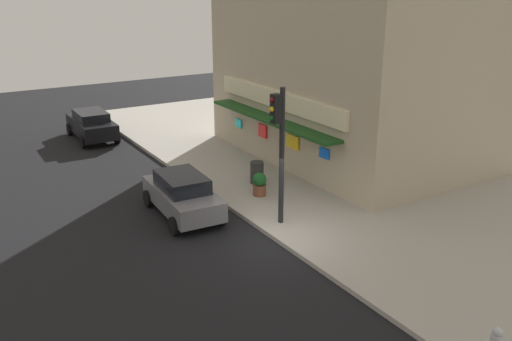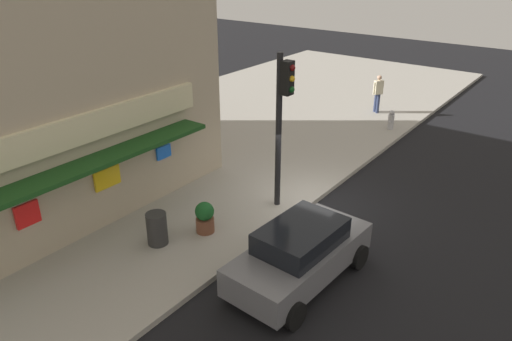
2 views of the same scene
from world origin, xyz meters
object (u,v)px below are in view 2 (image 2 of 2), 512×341
at_px(fire_hydrant, 391,120).
at_px(traffic_light, 282,112).
at_px(pedestrian, 378,92).
at_px(trash_can, 157,229).
at_px(potted_plant_by_doorway, 205,217).
at_px(parked_car_grey, 300,253).

bearing_deg(fire_hydrant, traffic_light, 179.89).
relative_size(traffic_light, pedestrian, 2.60).
distance_m(traffic_light, trash_can, 4.78).
relative_size(traffic_light, potted_plant_by_doorway, 5.13).
height_order(trash_can, pedestrian, pedestrian).
bearing_deg(parked_car_grey, fire_hydrant, 11.81).
xyz_separation_m(trash_can, parked_car_grey, (1.11, -3.83, 0.19)).
xyz_separation_m(pedestrian, potted_plant_by_doorway, (-13.04, -0.66, -0.53)).
bearing_deg(fire_hydrant, trash_can, 173.23).
relative_size(trash_can, potted_plant_by_doorway, 0.99).
distance_m(pedestrian, potted_plant_by_doorway, 13.07).
distance_m(trash_can, parked_car_grey, 3.99).
xyz_separation_m(traffic_light, trash_can, (-3.76, 1.45, -2.58)).
bearing_deg(pedestrian, parked_car_grey, -163.63).
height_order(trash_can, potted_plant_by_doorway, potted_plant_by_doorway).
bearing_deg(trash_can, pedestrian, 0.11).
relative_size(traffic_light, parked_car_grey, 1.15).
distance_m(fire_hydrant, trash_can, 12.49).
relative_size(fire_hydrant, pedestrian, 0.47).
relative_size(potted_plant_by_doorway, parked_car_grey, 0.22).
relative_size(traffic_light, trash_can, 5.18).
bearing_deg(fire_hydrant, potted_plant_by_doorway, 175.69).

